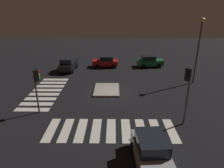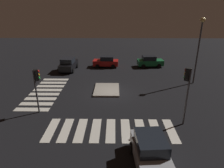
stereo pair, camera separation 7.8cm
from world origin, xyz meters
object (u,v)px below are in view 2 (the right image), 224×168
at_px(car_black, 68,64).
at_px(street_lamp, 200,40).
at_px(car_green, 150,61).
at_px(car_silver, 151,153).
at_px(car_red, 106,62).
at_px(traffic_light_north, 187,83).
at_px(traffic_island, 107,90).
at_px(traffic_light_east, 36,80).

height_order(car_black, street_lamp, street_lamp).
bearing_deg(car_green, street_lamp, -63.64).
relative_size(car_silver, street_lamp, 0.57).
bearing_deg(car_red, traffic_light_north, 115.31).
height_order(traffic_island, car_silver, car_silver).
bearing_deg(car_silver, car_green, 167.09).
relative_size(car_green, car_red, 1.03).
height_order(car_silver, car_green, car_silver).
distance_m(car_silver, street_lamp, 16.37).
xyz_separation_m(car_green, car_red, (0.19, -6.82, -0.01)).
xyz_separation_m(car_black, traffic_light_east, (12.53, 0.15, 2.07)).
bearing_deg(car_black, car_green, -77.26).
distance_m(traffic_island, car_black, 9.60).
xyz_separation_m(car_silver, street_lamp, (-13.86, 7.56, 4.34)).
bearing_deg(car_red, car_green, -175.92).
bearing_deg(car_black, traffic_light_north, -136.28).
bearing_deg(traffic_light_east, traffic_light_north, -42.97).
bearing_deg(traffic_light_north, car_green, -43.15).
relative_size(car_green, traffic_light_east, 1.02).
xyz_separation_m(car_black, traffic_light_north, (14.26, 12.21, 2.59)).
distance_m(car_silver, car_black, 20.94).
xyz_separation_m(traffic_island, car_green, (-9.61, 6.36, 0.76)).
bearing_deg(car_black, street_lamp, -104.07).
relative_size(car_silver, car_red, 1.12).
xyz_separation_m(traffic_island, car_black, (-7.54, -5.89, 0.84)).
bearing_deg(traffic_island, car_silver, 14.75).
bearing_deg(car_silver, traffic_island, -169.10).
relative_size(traffic_island, car_green, 0.91).
xyz_separation_m(car_green, traffic_light_east, (14.61, -12.09, 2.16)).
xyz_separation_m(car_green, street_lamp, (7.16, 4.20, 4.42)).
distance_m(traffic_island, traffic_light_north, 9.85).
bearing_deg(car_red, street_lamp, 150.17).
bearing_deg(car_silver, traffic_light_north, 140.87).
height_order(car_silver, car_black, car_black).
bearing_deg(car_black, traffic_light_east, -176.19).
bearing_deg(traffic_light_north, traffic_light_east, 38.83).
height_order(car_silver, traffic_light_north, traffic_light_north).
height_order(traffic_light_north, traffic_light_east, traffic_light_north).
bearing_deg(traffic_light_east, car_silver, -71.15).
bearing_deg(street_lamp, car_silver, -28.59).
bearing_deg(car_red, car_silver, 101.93).
bearing_deg(traffic_light_east, car_green, 15.52).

